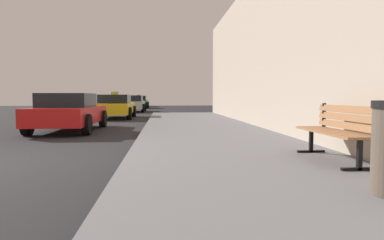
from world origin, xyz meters
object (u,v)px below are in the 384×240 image
Objects in this scene: bench at (338,128)px; car_green at (139,102)px; car_red at (69,112)px; car_white at (139,101)px; car_yellow at (115,106)px; car_silver at (132,103)px.

bench is 0.39× the size of car_green.
car_red is at bearing -91.48° from car_green.
car_red is (-5.91, 6.68, -0.02)m from bench.
car_white is at bearing 89.81° from car_red.
car_green is at bearing -85.97° from car_white.
car_yellow is (-5.31, 13.58, -0.02)m from bench.
car_red is at bearing -92.91° from car_silver.
car_red reaches higher than bench.
car_red and car_silver have the same top height.
car_green is at bearing 90.91° from car_silver.
bench is at bearing -80.22° from car_green.
car_green is at bearing 88.52° from car_red.
car_yellow is (0.60, 6.90, 0.00)m from car_red.
car_white is (-0.49, 24.46, -0.00)m from car_yellow.
car_red is 1.04× the size of car_white.
car_silver is (0.17, 8.12, -0.00)m from car_yellow.
car_red is 24.01m from car_green.
car_yellow is 24.46m from car_white.
car_white is (-0.66, 16.34, 0.00)m from car_silver.
car_yellow reaches higher than bench.
car_silver is (0.76, 15.02, -0.00)m from car_red.
car_white reaches higher than bench.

